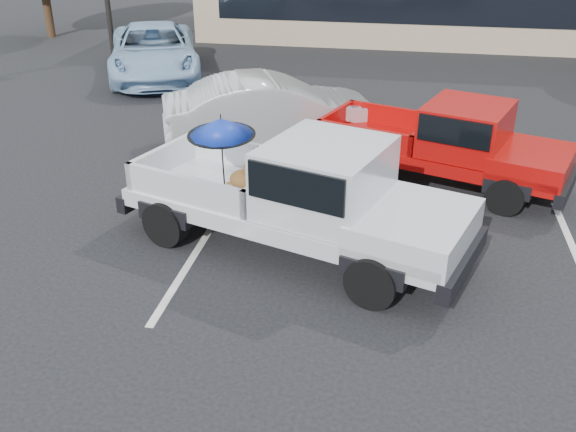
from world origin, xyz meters
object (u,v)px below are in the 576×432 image
(silver_pickup, at_px, (311,192))
(blue_suv, at_px, (154,51))
(silver_sedan, at_px, (273,112))
(red_pickup, at_px, (457,141))

(silver_pickup, bearing_deg, blue_suv, 141.39)
(silver_pickup, distance_m, silver_sedan, 4.86)
(silver_sedan, xyz_separation_m, blue_suv, (-4.89, 5.41, -0.02))
(silver_sedan, bearing_deg, red_pickup, -132.91)
(silver_pickup, distance_m, red_pickup, 3.94)
(blue_suv, bearing_deg, silver_sedan, -69.51)
(silver_sedan, height_order, blue_suv, silver_sedan)
(red_pickup, relative_size, blue_suv, 0.94)
(red_pickup, bearing_deg, silver_pickup, -107.11)
(silver_pickup, height_order, red_pickup, silver_pickup)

